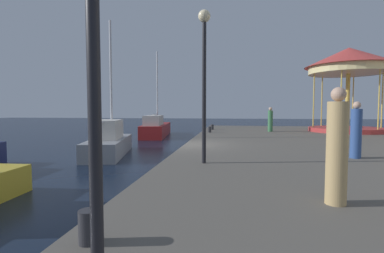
# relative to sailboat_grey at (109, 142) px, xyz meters

# --- Properties ---
(ground_plane) EXTENTS (120.00, 120.00, 0.00)m
(ground_plane) POSITION_rel_sailboat_grey_xyz_m (4.23, -1.24, -0.70)
(ground_plane) COLOR black
(quay_dock) EXTENTS (14.20, 29.97, 0.80)m
(quay_dock) POSITION_rel_sailboat_grey_xyz_m (11.33, -1.24, -0.30)
(quay_dock) COLOR #5B564F
(quay_dock) RESTS_ON ground
(sailboat_grey) EXTENTS (2.77, 5.67, 7.18)m
(sailboat_grey) POSITION_rel_sailboat_grey_xyz_m (0.00, 0.00, 0.00)
(sailboat_grey) COLOR gray
(sailboat_grey) RESTS_ON ground
(sailboat_red) EXTENTS (2.77, 7.64, 7.60)m
(sailboat_red) POSITION_rel_sailboat_grey_xyz_m (-0.26, 10.34, 0.03)
(sailboat_red) COLOR maroon
(sailboat_red) RESTS_ON ground
(carousel) EXTENTS (5.84, 5.84, 5.89)m
(carousel) POSITION_rel_sailboat_grey_xyz_m (14.43, 7.40, 4.54)
(carousel) COLOR #B23333
(carousel) RESTS_ON quay_dock
(lamp_post_mid_promenade) EXTENTS (0.36, 0.36, 4.46)m
(lamp_post_mid_promenade) POSITION_rel_sailboat_grey_xyz_m (5.53, -5.74, 3.14)
(lamp_post_mid_promenade) COLOR black
(lamp_post_mid_promenade) RESTS_ON quay_dock
(bollard_north) EXTENTS (0.24, 0.24, 0.40)m
(bollard_north) POSITION_rel_sailboat_grey_xyz_m (4.84, 5.44, 0.30)
(bollard_north) COLOR #2D2D33
(bollard_north) RESTS_ON quay_dock
(bollard_south) EXTENTS (0.24, 0.24, 0.40)m
(bollard_south) POSITION_rel_sailboat_grey_xyz_m (4.85, 8.15, 0.30)
(bollard_south) COLOR #2D2D33
(bollard_south) RESTS_ON quay_dock
(bollard_center) EXTENTS (0.24, 0.24, 0.40)m
(bollard_center) POSITION_rel_sailboat_grey_xyz_m (4.65, -11.00, 0.30)
(bollard_center) COLOR #2D2D33
(bollard_center) RESTS_ON quay_dock
(person_far_corner) EXTENTS (0.34, 0.34, 1.74)m
(person_far_corner) POSITION_rel_sailboat_grey_xyz_m (9.08, 6.79, 0.91)
(person_far_corner) COLOR #387247
(person_far_corner) RESTS_ON quay_dock
(person_by_the_water) EXTENTS (0.34, 0.34, 1.85)m
(person_by_the_water) POSITION_rel_sailboat_grey_xyz_m (10.36, -4.21, 0.97)
(person_by_the_water) COLOR #2D4C8C
(person_by_the_water) RESTS_ON quay_dock
(person_mid_promenade) EXTENTS (0.34, 0.34, 1.97)m
(person_mid_promenade) POSITION_rel_sailboat_grey_xyz_m (8.09, -9.10, 1.03)
(person_mid_promenade) COLOR tan
(person_mid_promenade) RESTS_ON quay_dock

